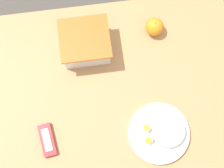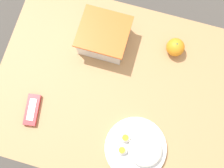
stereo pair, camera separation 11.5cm
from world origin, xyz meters
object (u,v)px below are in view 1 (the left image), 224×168
Objects in this scene: orange_fruit at (154,27)px; rice_plate at (162,132)px; candy_bar at (47,140)px; food_container at (86,44)px.

orange_fruit is 0.41m from rice_plate.
candy_bar is (-0.41, 0.03, -0.01)m from rice_plate.
rice_plate is 1.82× the size of candy_bar.
orange_fruit reaches higher than candy_bar.
candy_bar is (-0.45, -0.38, -0.03)m from orange_fruit.
rice_plate reaches higher than candy_bar.
candy_bar is (-0.18, -0.34, -0.03)m from food_container.
rice_plate is 0.41m from candy_bar.
food_container reaches higher than rice_plate.
rice_plate is at bearing -57.52° from food_container.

